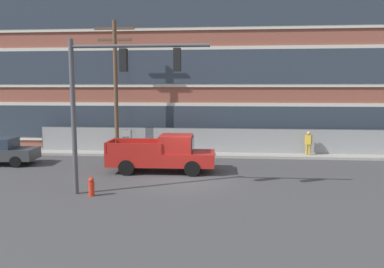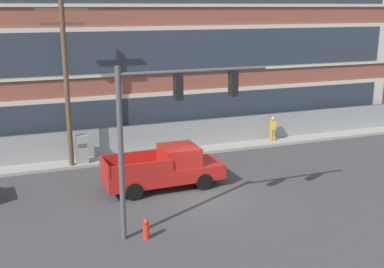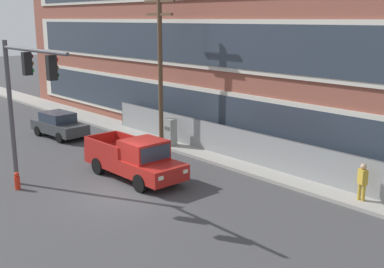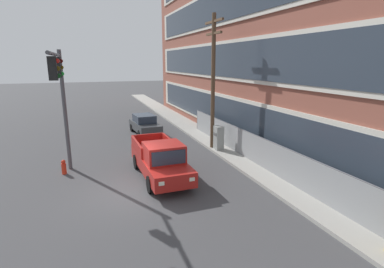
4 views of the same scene
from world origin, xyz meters
TOP-DOWN VIEW (x-y plane):
  - ground_plane at (0.00, 0.00)m, footprint 160.00×160.00m
  - sidewalk_building_side at (0.00, 7.04)m, footprint 80.00×2.10m
  - chain_link_fence at (3.21, 7.28)m, footprint 28.25×0.06m
  - traffic_signal_mast at (-2.87, -2.62)m, footprint 5.70×0.43m
  - pickup_truck_red at (-1.45, 1.77)m, footprint 5.69×2.12m
  - sedan_dark_grey at (-11.30, 2.85)m, footprint 4.27×2.05m
  - utility_pole_near_corner at (-5.28, 6.24)m, footprint 2.57×0.26m
  - electrical_cabinet at (-4.68, 6.44)m, footprint 0.64×0.51m
  - pedestrian_near_cabinet at (7.08, 6.74)m, footprint 0.47×0.41m
  - fire_hydrant at (-3.70, -2.90)m, footprint 0.24×0.24m

SIDE VIEW (x-z plane):
  - ground_plane at x=0.00m, z-range 0.00..0.00m
  - sidewalk_building_side at x=0.00m, z-range 0.00..0.16m
  - fire_hydrant at x=-3.70m, z-range -0.01..0.77m
  - sedan_dark_grey at x=-11.30m, z-range 0.02..1.58m
  - electrical_cabinet at x=-4.68m, z-range 0.00..1.70m
  - chain_link_fence at x=3.21m, z-range 0.02..1.80m
  - pickup_truck_red at x=-1.45m, z-range -0.05..1.93m
  - pedestrian_near_cabinet at x=7.08m, z-range 0.13..1.82m
  - traffic_signal_mast at x=-2.87m, z-range 1.33..7.70m
  - utility_pole_near_corner at x=-5.28m, z-range 0.48..9.15m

